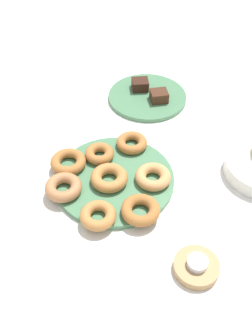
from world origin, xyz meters
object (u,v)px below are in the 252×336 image
donut_1 (132,143)px  tealight (197,263)px  donut_plate (114,179)px  donut_5 (63,187)px  donut_0 (109,178)px  donut_3 (153,177)px  donut_6 (140,210)px  candle_holder (196,267)px  donut_7 (68,162)px  cake_plate (147,97)px  brownie_far (159,96)px  donut_2 (99,154)px  donut_4 (98,215)px  brownie_near (140,85)px

donut_1 → tealight: donut_1 is taller
donut_plate → donut_1: size_ratio=3.61×
donut_plate → donut_5: 0.13m
donut_0 → donut_3: bearing=85.5°
donut_plate → donut_6: (0.12, 0.05, 0.02)m
donut_6 → candle_holder: size_ratio=0.94×
donut_6 → donut_7: 0.24m
donut_plate → donut_6: donut_6 is taller
cake_plate → brownie_far: bearing=45.0°
donut_2 → donut_3: (0.10, 0.13, 0.00)m
donut_3 → candle_holder: size_ratio=0.93×
cake_plate → candle_holder: (0.62, 0.01, 0.00)m
candle_holder → donut_4: bearing=-126.5°
donut_7 → brownie_far: (-0.26, 0.28, 0.00)m
cake_plate → brownie_near: size_ratio=4.78×
tealight → candle_holder: bearing=0.0°
donut_1 → donut_6: donut_6 is taller
donut_0 → donut_7: donut_0 is taller
donut_7 → cake_plate: 0.39m
donut_7 → brownie_far: size_ratio=1.77×
donut_1 → brownie_far: 0.23m
donut_0 → candle_holder: (0.26, 0.16, -0.02)m
donut_1 → tealight: 0.39m
cake_plate → donut_2: bearing=-32.5°
donut_1 → cake_plate: (-0.23, 0.08, -0.02)m
donut_0 → donut_3: (0.01, 0.11, -0.00)m
donut_0 → donut_2: 0.09m
donut_0 → donut_2: bearing=-168.7°
donut_plate → donut_4: size_ratio=3.63×
cake_plate → brownie_near: bearing=-153.4°
donut_6 → brownie_far: bearing=164.6°
donut_1 → candle_holder: size_ratio=0.88×
donut_5 → candle_holder: (0.24, 0.27, -0.02)m
donut_0 → brownie_near: bearing=161.4°
donut_6 → donut_2: bearing=-157.7°
cake_plate → brownie_far: brownie_far is taller
donut_4 → tealight: 0.24m
donut_6 → donut_7: size_ratio=0.99×
donut_0 → brownie_near: brownie_near is taller
donut_1 → donut_5: bearing=-52.4°
donut_1 → donut_2: (0.03, -0.09, 0.00)m
brownie_far → tealight: bearing=-2.2°
cake_plate → candle_holder: bearing=0.8°
donut_plate → cake_plate: 0.37m
donut_2 → candle_holder: donut_2 is taller
donut_7 → cake_plate: bearing=138.8°
donut_6 → cake_plate: (-0.47, 0.09, -0.02)m
donut_0 → cake_plate: bearing=157.0°
donut_7 → candle_holder: 0.42m
donut_7 → cake_plate: size_ratio=0.37×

